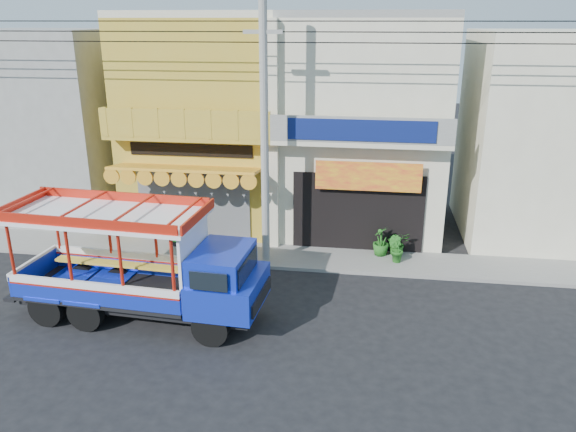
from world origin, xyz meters
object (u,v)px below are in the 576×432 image
object	(u,v)px
utility_pole	(269,118)
green_sign	(178,234)
potted_plant_b	(396,249)
potted_plant_a	(398,243)
potted_plant_c	(381,241)
songthaew_truck	(155,267)

from	to	relation	value
utility_pole	green_sign	distance (m)	5.82
green_sign	potted_plant_b	xyz separation A→B (m)	(7.80, -0.33, -0.00)
potted_plant_a	potted_plant_c	world-z (taller)	potted_plant_c
utility_pole	potted_plant_a	xyz separation A→B (m)	(4.28, 1.34, -4.47)
green_sign	potted_plant_b	size ratio (longest dim) A/B	1.19
potted_plant_c	utility_pole	bearing A→B (deg)	-53.05
potted_plant_b	potted_plant_c	distance (m)	0.72
songthaew_truck	potted_plant_b	size ratio (longest dim) A/B	7.95
green_sign	potted_plant_a	world-z (taller)	green_sign
green_sign	potted_plant_c	world-z (taller)	green_sign
songthaew_truck	potted_plant_c	distance (m)	8.15
green_sign	potted_plant_b	bearing A→B (deg)	-2.43
utility_pole	potted_plant_c	distance (m)	5.88
potted_plant_b	utility_pole	bearing A→B (deg)	37.71
utility_pole	potted_plant_c	bearing A→B (deg)	18.41
green_sign	potted_plant_c	distance (m)	7.30
potted_plant_a	potted_plant_b	size ratio (longest dim) A/B	0.97
songthaew_truck	utility_pole	bearing A→B (deg)	58.60
potted_plant_b	potted_plant_c	world-z (taller)	potted_plant_c
potted_plant_c	potted_plant_a	bearing A→B (deg)	118.89
songthaew_truck	potted_plant_c	world-z (taller)	songthaew_truck
green_sign	potted_plant_a	size ratio (longest dim) A/B	1.23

